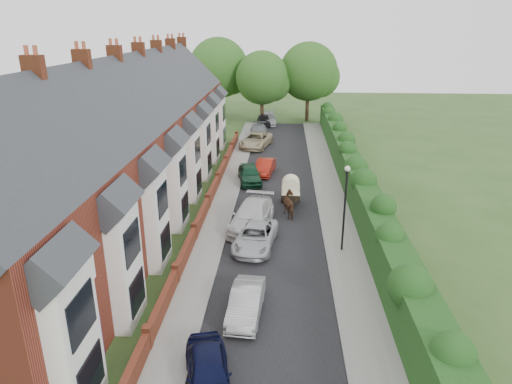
% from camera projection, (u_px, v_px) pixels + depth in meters
% --- Properties ---
extents(ground, '(140.00, 140.00, 0.00)m').
position_uv_depth(ground, '(282.00, 287.00, 22.80)').
color(ground, '#2D4C1E').
rests_on(ground, ground).
extents(road, '(6.00, 58.00, 0.02)m').
position_uv_depth(road, '(276.00, 205.00, 33.13)').
color(road, black).
rests_on(road, ground).
extents(pavement_hedge_side, '(2.20, 58.00, 0.12)m').
position_uv_depth(pavement_hedge_side, '(333.00, 205.00, 32.87)').
color(pavement_hedge_side, gray).
rests_on(pavement_hedge_side, ground).
extents(pavement_house_side, '(1.70, 58.00, 0.12)m').
position_uv_depth(pavement_house_side, '(224.00, 203.00, 33.33)').
color(pavement_house_side, gray).
rests_on(pavement_house_side, ground).
extents(kerb_hedge_side, '(0.18, 58.00, 0.13)m').
position_uv_depth(kerb_hedge_side, '(319.00, 205.00, 32.93)').
color(kerb_hedge_side, gray).
rests_on(kerb_hedge_side, ground).
extents(kerb_house_side, '(0.18, 58.00, 0.13)m').
position_uv_depth(kerb_house_side, '(235.00, 203.00, 33.29)').
color(kerb_house_side, gray).
rests_on(kerb_house_side, ground).
extents(hedge, '(2.10, 58.00, 2.85)m').
position_uv_depth(hedge, '(360.00, 186.00, 32.24)').
color(hedge, '#113613').
rests_on(hedge, ground).
extents(terrace_row, '(9.05, 40.50, 11.50)m').
position_uv_depth(terrace_row, '(126.00, 146.00, 31.23)').
color(terrace_row, maroon).
rests_on(terrace_row, ground).
extents(garden_wall_row, '(0.35, 40.35, 1.10)m').
position_uv_depth(garden_wall_row, '(208.00, 202.00, 32.32)').
color(garden_wall_row, brown).
rests_on(garden_wall_row, ground).
extents(lamppost, '(0.32, 0.32, 5.16)m').
position_uv_depth(lamppost, '(345.00, 198.00, 25.21)').
color(lamppost, black).
rests_on(lamppost, ground).
extents(tree_far_left, '(7.14, 6.80, 9.29)m').
position_uv_depth(tree_far_left, '(265.00, 79.00, 58.51)').
color(tree_far_left, '#332316').
rests_on(tree_far_left, ground).
extents(tree_far_right, '(7.98, 7.60, 10.31)m').
position_uv_depth(tree_far_right, '(311.00, 73.00, 59.83)').
color(tree_far_right, '#332316').
rests_on(tree_far_right, ground).
extents(tree_far_back, '(8.40, 8.00, 10.82)m').
position_uv_depth(tree_far_back, '(222.00, 69.00, 61.35)').
color(tree_far_back, '#332316').
rests_on(tree_far_back, ground).
extents(car_navy, '(2.48, 4.18, 1.33)m').
position_uv_depth(car_navy, '(208.00, 372.00, 16.29)').
color(car_navy, black).
rests_on(car_navy, ground).
extents(car_silver_a, '(1.62, 3.97, 1.28)m').
position_uv_depth(car_silver_a, '(246.00, 302.00, 20.40)').
color(car_silver_a, '#9E9EA2').
rests_on(car_silver_a, ground).
extents(car_silver_b, '(2.75, 4.94, 1.31)m').
position_uv_depth(car_silver_b, '(256.00, 236.00, 26.70)').
color(car_silver_b, '#B2B5BA').
rests_on(car_silver_b, ground).
extents(car_white, '(3.11, 5.84, 1.61)m').
position_uv_depth(car_white, '(252.00, 216.00, 29.19)').
color(car_white, silver).
rests_on(car_white, ground).
extents(car_green, '(2.48, 4.58, 1.48)m').
position_uv_depth(car_green, '(250.00, 174.00, 37.59)').
color(car_green, '#113923').
rests_on(car_green, ground).
extents(car_red, '(1.92, 4.10, 1.30)m').
position_uv_depth(car_red, '(265.00, 167.00, 39.72)').
color(car_red, maroon).
rests_on(car_red, ground).
extents(car_beige, '(3.75, 5.94, 1.53)m').
position_uv_depth(car_beige, '(256.00, 140.00, 48.37)').
color(car_beige, tan).
rests_on(car_beige, ground).
extents(car_grey, '(2.10, 4.87, 1.40)m').
position_uv_depth(car_grey, '(259.00, 131.00, 52.85)').
color(car_grey, slate).
rests_on(car_grey, ground).
extents(car_black, '(2.00, 4.31, 1.43)m').
position_uv_depth(car_black, '(264.00, 120.00, 58.86)').
color(car_black, black).
rests_on(car_black, ground).
extents(horse, '(1.45, 2.15, 1.66)m').
position_uv_depth(horse, '(291.00, 205.00, 30.92)').
color(horse, '#472B1A').
rests_on(horse, ground).
extents(horse_cart, '(1.35, 2.99, 2.16)m').
position_uv_depth(horse_cart, '(291.00, 189.00, 32.78)').
color(horse_cart, black).
rests_on(horse_cart, ground).
extents(car_extra_far, '(2.23, 5.04, 1.44)m').
position_uv_depth(car_extra_far, '(268.00, 119.00, 59.63)').
color(car_extra_far, '#A9A9AE').
rests_on(car_extra_far, ground).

